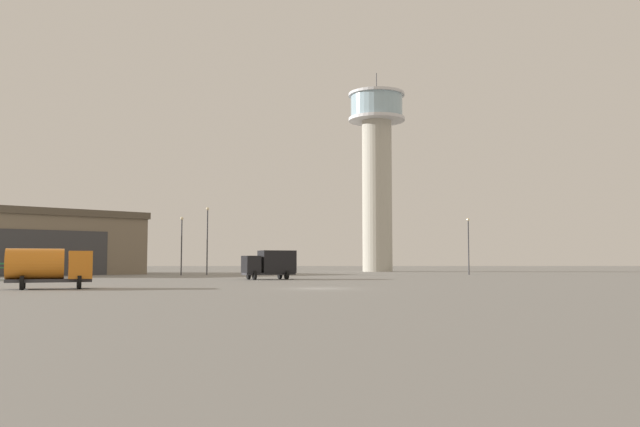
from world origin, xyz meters
TOP-DOWN VIEW (x-y plane):
  - ground_plane at (0.00, 0.00)m, footprint 400.00×400.00m
  - control_tower at (12.10, 75.16)m, footprint 10.77×10.77m
  - hangar at (-43.48, 50.01)m, footprint 37.04×36.46m
  - truck_box_black at (-5.10, 23.56)m, footprint 6.17×4.52m
  - truck_fuel_tanker_orange at (-19.91, -0.69)m, footprint 6.32×4.35m
  - light_post_west at (-15.50, 45.43)m, footprint 0.44×0.44m
  - light_post_east at (22.96, 48.34)m, footprint 0.44×0.44m
  - light_post_north at (-18.89, 43.92)m, footprint 0.44×0.44m

SIDE VIEW (x-z plane):
  - ground_plane at x=0.00m, z-range 0.00..0.00m
  - truck_fuel_tanker_orange at x=-19.91m, z-range 0.20..3.16m
  - truck_box_black at x=-5.10m, z-range 0.16..3.35m
  - hangar at x=-43.48m, z-range 0.02..9.37m
  - light_post_north at x=-18.89m, z-range 0.82..9.09m
  - light_post_east at x=22.96m, z-range 0.82..9.26m
  - light_post_west at x=-15.50m, z-range 0.85..10.62m
  - control_tower at x=12.10m, z-range 1.68..39.91m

